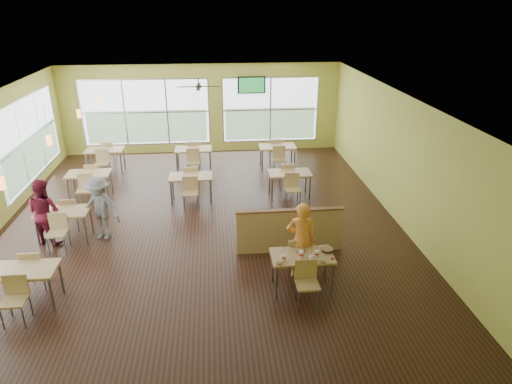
% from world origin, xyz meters
% --- Properties ---
extents(room, '(12.00, 12.04, 3.20)m').
position_xyz_m(room, '(0.00, 0.00, 1.60)').
color(room, black).
rests_on(room, ground).
extents(window_bays, '(9.24, 10.24, 2.38)m').
position_xyz_m(window_bays, '(-2.65, 3.08, 1.48)').
color(window_bays, white).
rests_on(window_bays, room).
extents(main_table, '(1.22, 1.52, 0.87)m').
position_xyz_m(main_table, '(2.00, -3.00, 0.63)').
color(main_table, tan).
rests_on(main_table, floor).
extents(half_wall_divider, '(2.40, 0.14, 1.04)m').
position_xyz_m(half_wall_divider, '(2.00, -1.55, 0.52)').
color(half_wall_divider, tan).
rests_on(half_wall_divider, floor).
extents(dining_tables, '(6.92, 8.72, 0.87)m').
position_xyz_m(dining_tables, '(-1.05, 1.71, 0.63)').
color(dining_tables, tan).
rests_on(dining_tables, floor).
extents(pendant_lights, '(0.11, 7.31, 0.86)m').
position_xyz_m(pendant_lights, '(-3.20, 0.68, 2.45)').
color(pendant_lights, '#2D2119').
rests_on(pendant_lights, ceiling).
extents(ceiling_fan, '(1.25, 1.25, 0.29)m').
position_xyz_m(ceiling_fan, '(-0.00, 3.00, 2.95)').
color(ceiling_fan, '#2D2119').
rests_on(ceiling_fan, ceiling).
extents(tv_backwall, '(1.00, 0.07, 0.60)m').
position_xyz_m(tv_backwall, '(1.80, 5.90, 2.45)').
color(tv_backwall, black).
rests_on(tv_backwall, wall_back).
extents(man_plaid, '(0.67, 0.51, 1.67)m').
position_xyz_m(man_plaid, '(2.05, -2.60, 0.83)').
color(man_plaid, '#EF531A').
rests_on(man_plaid, floor).
extents(patron_maroon, '(0.95, 0.86, 1.58)m').
position_xyz_m(patron_maroon, '(-3.57, -0.60, 0.79)').
color(patron_maroon, maroon).
rests_on(patron_maroon, floor).
extents(patron_grey, '(1.14, 0.88, 1.56)m').
position_xyz_m(patron_grey, '(-2.34, -0.51, 0.78)').
color(patron_grey, slate).
rests_on(patron_grey, floor).
extents(cup_blue, '(0.09, 0.09, 0.32)m').
position_xyz_m(cup_blue, '(1.61, -3.15, 0.82)').
color(cup_blue, white).
rests_on(cup_blue, main_table).
extents(cup_yellow, '(0.10, 0.10, 0.35)m').
position_xyz_m(cup_yellow, '(1.96, -3.08, 0.82)').
color(cup_yellow, white).
rests_on(cup_yellow, main_table).
extents(cup_red_near, '(0.10, 0.10, 0.35)m').
position_xyz_m(cup_red_near, '(2.12, -3.25, 0.82)').
color(cup_red_near, white).
rests_on(cup_red_near, main_table).
extents(cup_red_far, '(0.09, 0.09, 0.33)m').
position_xyz_m(cup_red_far, '(2.27, -3.08, 0.82)').
color(cup_red_far, white).
rests_on(cup_red_far, main_table).
extents(food_basket, '(0.25, 0.25, 0.06)m').
position_xyz_m(food_basket, '(2.51, -2.90, 0.78)').
color(food_basket, black).
rests_on(food_basket, main_table).
extents(ketchup_cup, '(0.05, 0.05, 0.02)m').
position_xyz_m(ketchup_cup, '(2.54, -3.20, 0.76)').
color(ketchup_cup, '#9F0B0A').
rests_on(ketchup_cup, main_table).
extents(wrapper_left, '(0.17, 0.16, 0.04)m').
position_xyz_m(wrapper_left, '(1.51, -3.26, 0.77)').
color(wrapper_left, '#9C6F4B').
rests_on(wrapper_left, main_table).
extents(wrapper_mid, '(0.25, 0.24, 0.05)m').
position_xyz_m(wrapper_mid, '(1.99, -2.85, 0.78)').
color(wrapper_mid, '#9C6F4B').
rests_on(wrapper_mid, main_table).
extents(wrapper_right, '(0.16, 0.15, 0.03)m').
position_xyz_m(wrapper_right, '(2.33, -3.28, 0.77)').
color(wrapper_right, '#9C6F4B').
rests_on(wrapper_right, main_table).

